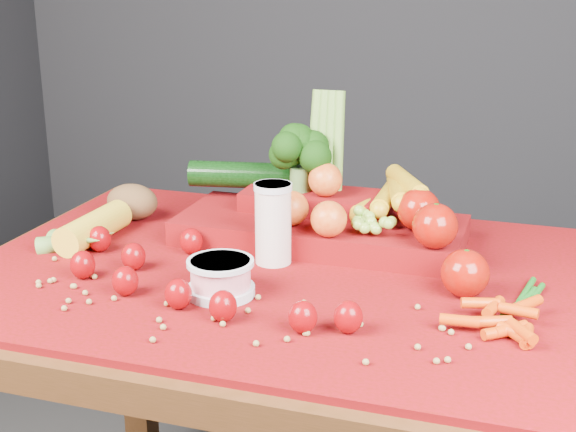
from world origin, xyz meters
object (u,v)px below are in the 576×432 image
(produce_mound, at_px, (333,212))
(milk_glass, at_px, (273,221))
(table, at_px, (284,327))
(yogurt_bowl, at_px, (221,276))

(produce_mound, bearing_deg, milk_glass, -117.61)
(table, relative_size, milk_glass, 7.83)
(table, xyz_separation_m, produce_mound, (0.04, 0.16, 0.16))
(table, height_order, produce_mound, produce_mound)
(table, bearing_deg, produce_mound, 75.41)
(yogurt_bowl, distance_m, produce_mound, 0.31)
(milk_glass, height_order, produce_mound, produce_mound)
(milk_glass, bearing_deg, produce_mound, 62.39)
(table, distance_m, yogurt_bowl, 0.20)
(table, xyz_separation_m, milk_glass, (-0.03, 0.03, 0.18))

